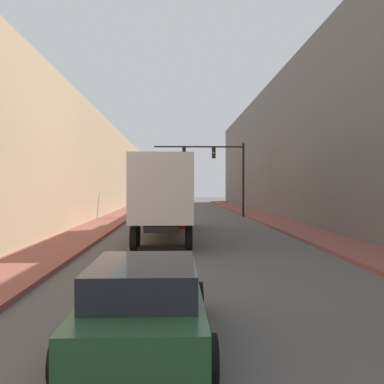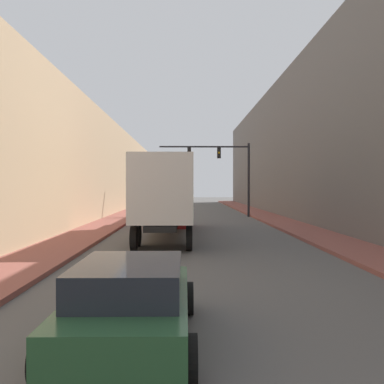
{
  "view_description": "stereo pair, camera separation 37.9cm",
  "coord_description": "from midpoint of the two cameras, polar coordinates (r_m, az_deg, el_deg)",
  "views": [
    {
      "loc": [
        -1.14,
        -0.33,
        2.54
      ],
      "look_at": [
        -0.51,
        16.3,
        2.32
      ],
      "focal_mm": 40.0,
      "sensor_mm": 36.0,
      "label": 1
    },
    {
      "loc": [
        -0.76,
        -0.34,
        2.54
      ],
      "look_at": [
        -0.51,
        16.3,
        2.32
      ],
      "focal_mm": 40.0,
      "sensor_mm": 36.0,
      "label": 2
    }
  ],
  "objects": [
    {
      "name": "traffic_signal_gantry",
      "position": [
        35.82,
        4.89,
        3.6
      ],
      "size": [
        7.54,
        0.35,
        6.15
      ],
      "color": "black",
      "rests_on": "ground"
    },
    {
      "name": "semi_truck",
      "position": [
        21.75,
        -2.86,
        -0.3
      ],
      "size": [
        2.47,
        12.3,
        3.81
      ],
      "color": "silver",
      "rests_on": "ground"
    },
    {
      "name": "building_left",
      "position": [
        31.71,
        -17.59,
        3.66
      ],
      "size": [
        6.0,
        80.0,
        8.33
      ],
      "color": "tan",
      "rests_on": "ground"
    },
    {
      "name": "sedan_car",
      "position": [
        7.22,
        -6.62,
        -14.48
      ],
      "size": [
        2.09,
        4.28,
        1.33
      ],
      "color": "#234C2D",
      "rests_on": "ground"
    },
    {
      "name": "building_right",
      "position": [
        32.44,
        19.12,
        6.54
      ],
      "size": [
        6.0,
        80.0,
        11.67
      ],
      "color": "#66605B",
      "rests_on": "ground"
    },
    {
      "name": "sidewalk_left",
      "position": [
        30.83,
        -10.04,
        -3.84
      ],
      "size": [
        2.41,
        80.0,
        0.15
      ],
      "color": "brown",
      "rests_on": "ground"
    },
    {
      "name": "sidewalk_right",
      "position": [
        31.19,
        11.78,
        -3.79
      ],
      "size": [
        2.41,
        80.0,
        0.15
      ],
      "color": "brown",
      "rests_on": "ground"
    }
  ]
}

